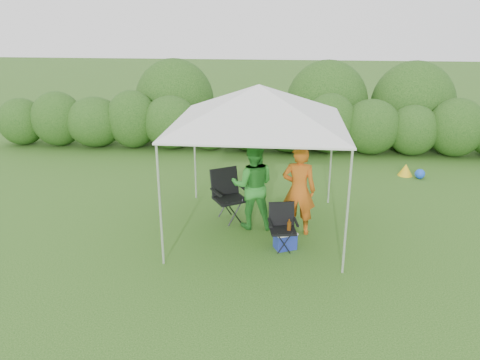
# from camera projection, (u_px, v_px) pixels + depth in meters

# --- Properties ---
(ground) EXTENTS (70.00, 70.00, 0.00)m
(ground) POSITION_uv_depth(u_px,v_px,m) (255.00, 240.00, 8.76)
(ground) COLOR #396520
(hedge) EXTENTS (17.27, 1.53, 1.80)m
(hedge) POSITION_uv_depth(u_px,v_px,m) (272.00, 125.00, 14.09)
(hedge) COLOR #2C541A
(hedge) RESTS_ON ground
(canopy) EXTENTS (3.10, 3.10, 2.83)m
(canopy) POSITION_uv_depth(u_px,v_px,m) (259.00, 105.00, 8.39)
(canopy) COLOR silver
(canopy) RESTS_ON ground
(chair_right) EXTENTS (0.57, 0.53, 0.82)m
(chair_right) POSITION_uv_depth(u_px,v_px,m) (282.00, 223.00, 8.38)
(chair_right) COLOR black
(chair_right) RESTS_ON ground
(chair_left) EXTENTS (0.82, 0.81, 1.05)m
(chair_left) POSITION_uv_depth(u_px,v_px,m) (228.00, 192.00, 9.50)
(chair_left) COLOR black
(chair_left) RESTS_ON ground
(man) EXTENTS (0.68, 0.49, 1.75)m
(man) POSITION_uv_depth(u_px,v_px,m) (299.00, 190.00, 8.80)
(man) COLOR #C95916
(man) RESTS_ON ground
(woman) EXTENTS (0.88, 0.70, 1.74)m
(woman) POSITION_uv_depth(u_px,v_px,m) (253.00, 185.00, 9.05)
(woman) COLOR #2D892C
(woman) RESTS_ON ground
(cooler) EXTENTS (0.46, 0.41, 0.32)m
(cooler) POSITION_uv_depth(u_px,v_px,m) (285.00, 240.00, 8.42)
(cooler) COLOR navy
(cooler) RESTS_ON ground
(bottle) EXTENTS (0.07, 0.07, 0.27)m
(bottle) POSITION_uv_depth(u_px,v_px,m) (289.00, 226.00, 8.28)
(bottle) COLOR #592D0C
(bottle) RESTS_ON cooler
(lawn_toy) EXTENTS (0.63, 0.52, 0.31)m
(lawn_toy) POSITION_uv_depth(u_px,v_px,m) (409.00, 171.00, 12.12)
(lawn_toy) COLOR gold
(lawn_toy) RESTS_ON ground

